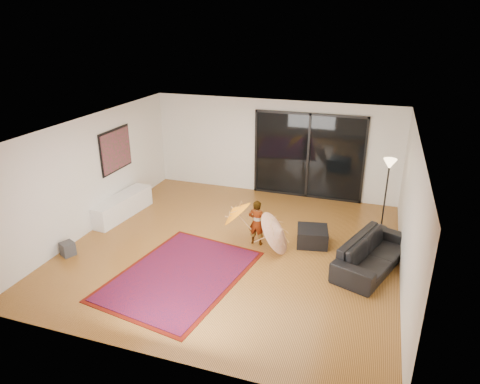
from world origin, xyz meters
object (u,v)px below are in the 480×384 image
at_px(sofa, 373,253).
at_px(child, 257,223).
at_px(media_console, 122,206).
at_px(ottoman, 312,236).

bearing_deg(sofa, child, 105.81).
bearing_deg(media_console, ottoman, 6.40).
bearing_deg(media_console, child, 0.70).
distance_m(ottoman, child, 1.29).
relative_size(sofa, child, 2.05).
xyz_separation_m(media_console, child, (3.69, -0.34, 0.26)).
distance_m(media_console, child, 3.72).
relative_size(ottoman, child, 0.64).
xyz_separation_m(sofa, ottoman, (-1.32, 0.59, -0.12)).
relative_size(media_console, ottoman, 2.89).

